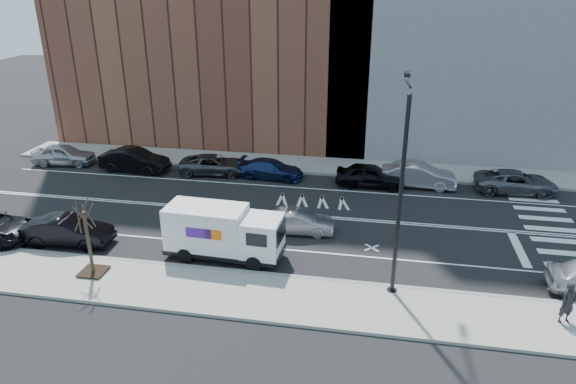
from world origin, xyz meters
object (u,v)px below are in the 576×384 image
(far_parked_a, at_px, (64,154))
(far_parked_b, at_px, (135,160))
(pedestrian, at_px, (568,303))
(fedex_van, at_px, (223,232))
(driving_sedan, at_px, (297,222))

(far_parked_a, relative_size, far_parked_b, 0.91)
(far_parked_b, relative_size, pedestrian, 2.74)
(fedex_van, relative_size, far_parked_a, 1.31)
(driving_sedan, relative_size, pedestrian, 2.17)
(far_parked_b, height_order, driving_sedan, far_parked_b)
(driving_sedan, bearing_deg, fedex_van, 131.03)
(far_parked_b, bearing_deg, pedestrian, -114.56)
(far_parked_b, bearing_deg, far_parked_a, 90.25)
(far_parked_a, bearing_deg, far_parked_b, -100.39)
(far_parked_a, bearing_deg, fedex_van, -131.93)
(fedex_van, distance_m, far_parked_b, 14.97)
(fedex_van, height_order, driving_sedan, fedex_van)
(far_parked_a, distance_m, pedestrian, 34.45)
(far_parked_b, height_order, pedestrian, pedestrian)
(fedex_van, distance_m, pedestrian, 15.54)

